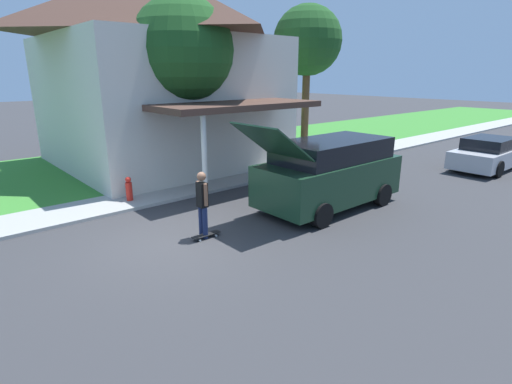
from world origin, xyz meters
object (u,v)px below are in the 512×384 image
at_px(lawn_tree_near, 183,51).
at_px(car_down_street, 488,154).
at_px(skateboard, 206,235).
at_px(lawn_tree_far, 308,42).
at_px(suv_parked, 329,172).
at_px(skateboarder, 202,202).
at_px(fire_hydrant, 129,189).

xyz_separation_m(lawn_tree_near, car_down_street, (6.49, 10.74, -4.02)).
xyz_separation_m(car_down_street, skateboard, (-1.55, -13.26, -0.57)).
bearing_deg(lawn_tree_far, suv_parked, -42.13).
bearing_deg(skateboard, lawn_tree_far, 120.65).
bearing_deg(car_down_street, suv_parked, -97.11).
height_order(lawn_tree_far, skateboarder, lawn_tree_far).
bearing_deg(car_down_street, fire_hydrant, -111.92).
distance_m(lawn_tree_far, suv_parked, 9.40).
distance_m(suv_parked, skateboard, 4.30).
bearing_deg(car_down_street, skateboarder, -97.04).
bearing_deg(fire_hydrant, skateboarder, 3.75).
height_order(lawn_tree_far, car_down_street, lawn_tree_far).
bearing_deg(suv_parked, lawn_tree_near, -163.03).
xyz_separation_m(skateboarder, skateboard, (0.09, 0.02, -0.85)).
distance_m(lawn_tree_far, fire_hydrant, 11.34).
relative_size(car_down_street, skateboarder, 2.45).
xyz_separation_m(suv_parked, skateboard, (-0.42, -4.16, -1.02)).
distance_m(lawn_tree_near, skateboard, 7.20).
relative_size(skateboarder, skateboard, 2.19).
relative_size(lawn_tree_near, suv_parked, 1.21).
distance_m(lawn_tree_near, suv_parked, 6.65).
bearing_deg(suv_parked, car_down_street, 82.89).
height_order(skateboarder, skateboard, skateboarder).
relative_size(skateboarder, fire_hydrant, 2.21).
bearing_deg(skateboard, fire_hydrant, -176.09).
xyz_separation_m(lawn_tree_far, car_down_street, (7.35, 3.48, -4.70)).
distance_m(car_down_street, fire_hydrant, 14.58).
relative_size(lawn_tree_far, skateboarder, 4.14).
relative_size(lawn_tree_far, car_down_street, 1.69).
bearing_deg(fire_hydrant, lawn_tree_near, 110.66).
distance_m(lawn_tree_near, car_down_street, 13.18).
relative_size(car_down_street, skateboard, 5.38).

